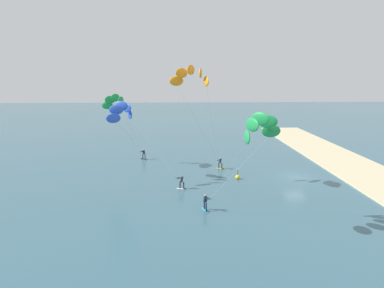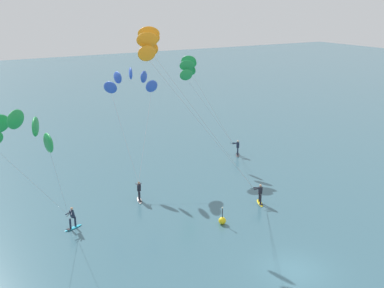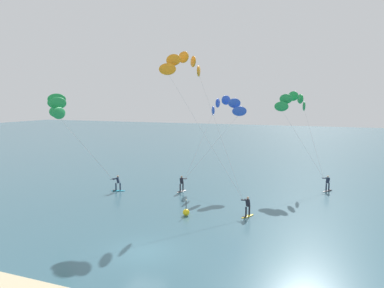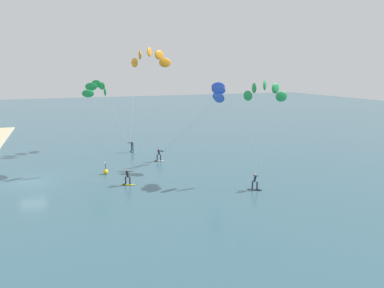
{
  "view_description": "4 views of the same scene",
  "coord_description": "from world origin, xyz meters",
  "px_view_note": "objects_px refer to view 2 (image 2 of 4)",
  "views": [
    {
      "loc": [
        -40.48,
        15.19,
        13.07
      ],
      "look_at": [
        -0.48,
        13.5,
        4.68
      ],
      "focal_mm": 30.96,
      "sensor_mm": 36.0,
      "label": 1
    },
    {
      "loc": [
        -19.02,
        -19.77,
        16.18
      ],
      "look_at": [
        0.02,
        12.64,
        4.9
      ],
      "focal_mm": 45.75,
      "sensor_mm": 36.0,
      "label": 2
    },
    {
      "loc": [
        10.91,
        -19.32,
        9.5
      ],
      "look_at": [
        -2.38,
        14.25,
        5.14
      ],
      "focal_mm": 34.14,
      "sensor_mm": 36.0,
      "label": 3
    },
    {
      "loc": [
        39.12,
        3.3,
        11.5
      ],
      "look_at": [
        2.24,
        17.13,
        3.27
      ],
      "focal_mm": 33.14,
      "sensor_mm": 36.0,
      "label": 4
    }
  ],
  "objects_px": {
    "kitesurfer_mid_water": "(154,50)",
    "kitesurfer_downwind": "(131,85)",
    "kitesurfer_far_out": "(191,71)",
    "marker_buoy": "(222,220)",
    "kitesurfer_nearshore": "(20,135)"
  },
  "relations": [
    {
      "from": "kitesurfer_mid_water",
      "to": "kitesurfer_downwind",
      "type": "xyz_separation_m",
      "value": [
        1.48,
        8.0,
        -3.93
      ]
    },
    {
      "from": "kitesurfer_far_out",
      "to": "marker_buoy",
      "type": "relative_size",
      "value": 7.61
    },
    {
      "from": "kitesurfer_mid_water",
      "to": "kitesurfer_downwind",
      "type": "relative_size",
      "value": 1.41
    },
    {
      "from": "kitesurfer_nearshore",
      "to": "kitesurfer_downwind",
      "type": "bearing_deg",
      "value": 45.57
    },
    {
      "from": "kitesurfer_nearshore",
      "to": "kitesurfer_mid_water",
      "type": "relative_size",
      "value": 0.71
    },
    {
      "from": "kitesurfer_far_out",
      "to": "kitesurfer_downwind",
      "type": "relative_size",
      "value": 1.05
    },
    {
      "from": "kitesurfer_mid_water",
      "to": "marker_buoy",
      "type": "distance_m",
      "value": 13.7
    },
    {
      "from": "kitesurfer_nearshore",
      "to": "kitesurfer_mid_water",
      "type": "bearing_deg",
      "value": 23.57
    },
    {
      "from": "kitesurfer_far_out",
      "to": "kitesurfer_mid_water",
      "type": "bearing_deg",
      "value": -131.86
    },
    {
      "from": "marker_buoy",
      "to": "kitesurfer_nearshore",
      "type": "bearing_deg",
      "value": 175.67
    },
    {
      "from": "kitesurfer_downwind",
      "to": "marker_buoy",
      "type": "distance_m",
      "value": 16.15
    },
    {
      "from": "marker_buoy",
      "to": "kitesurfer_mid_water",
      "type": "bearing_deg",
      "value": 112.5
    },
    {
      "from": "kitesurfer_far_out",
      "to": "marker_buoy",
      "type": "distance_m",
      "value": 19.46
    },
    {
      "from": "kitesurfer_mid_water",
      "to": "marker_buoy",
      "type": "relative_size",
      "value": 10.26
    },
    {
      "from": "kitesurfer_far_out",
      "to": "kitesurfer_downwind",
      "type": "height_order",
      "value": "kitesurfer_far_out"
    }
  ]
}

